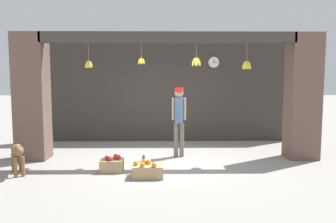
{
  "coord_description": "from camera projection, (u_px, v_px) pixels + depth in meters",
  "views": [
    {
      "loc": [
        -0.11,
        -7.39,
        1.9
      ],
      "look_at": [
        0.0,
        0.37,
        1.12
      ],
      "focal_mm": 35.0,
      "sensor_mm": 36.0,
      "label": 1
    }
  ],
  "objects": [
    {
      "name": "shop_pillar_left",
      "position": [
        32.0,
        97.0,
        7.65
      ],
      "size": [
        0.7,
        0.6,
        2.95
      ],
      "primitive_type": "cube",
      "color": "brown",
      "rests_on": "ground_plane"
    },
    {
      "name": "dog",
      "position": [
        18.0,
        153.0,
        6.47
      ],
      "size": [
        0.5,
        0.75,
        0.66
      ],
      "rotation": [
        0.0,
        0.0,
        -1.06
      ],
      "color": "brown",
      "rests_on": "ground_plane"
    },
    {
      "name": "storefront_awning",
      "position": [
        169.0,
        39.0,
        7.39
      ],
      "size": [
        5.78,
        0.25,
        0.85
      ],
      "color": "#3D3833"
    },
    {
      "name": "water_bottle",
      "position": [
        144.0,
        161.0,
        7.19
      ],
      "size": [
        0.07,
        0.07,
        0.23
      ],
      "color": "#38934C",
      "rests_on": "ground_plane"
    },
    {
      "name": "wall_clock",
      "position": [
        214.0,
        62.0,
        9.77
      ],
      "size": [
        0.34,
        0.03,
        0.34
      ],
      "color": "black"
    },
    {
      "name": "shopkeeper",
      "position": [
        179.0,
        116.0,
        7.91
      ],
      "size": [
        0.34,
        0.28,
        1.68
      ],
      "rotation": [
        0.0,
        0.0,
        3.09
      ],
      "color": "#6B665B",
      "rests_on": "ground_plane"
    },
    {
      "name": "shop_pillar_right",
      "position": [
        303.0,
        97.0,
        7.74
      ],
      "size": [
        0.7,
        0.6,
        2.95
      ],
      "primitive_type": "cube",
      "color": "brown",
      "rests_on": "ground_plane"
    },
    {
      "name": "fruit_crate_oranges",
      "position": [
        148.0,
        170.0,
        6.33
      ],
      "size": [
        0.59,
        0.42,
        0.33
      ],
      "color": "tan",
      "rests_on": "ground_plane"
    },
    {
      "name": "ground_plane",
      "position": [
        168.0,
        161.0,
        7.55
      ],
      "size": [
        60.0,
        60.0,
        0.0
      ],
      "primitive_type": "plane",
      "color": "gray"
    },
    {
      "name": "shop_back_wall",
      "position": [
        167.0,
        93.0,
        9.91
      ],
      "size": [
        7.68,
        0.12,
        2.95
      ],
      "primitive_type": "cube",
      "color": "#38332D",
      "rests_on": "ground_plane"
    },
    {
      "name": "fruit_crate_apples",
      "position": [
        112.0,
        165.0,
        6.72
      ],
      "size": [
        0.46,
        0.36,
        0.34
      ],
      "color": "tan",
      "rests_on": "ground_plane"
    }
  ]
}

